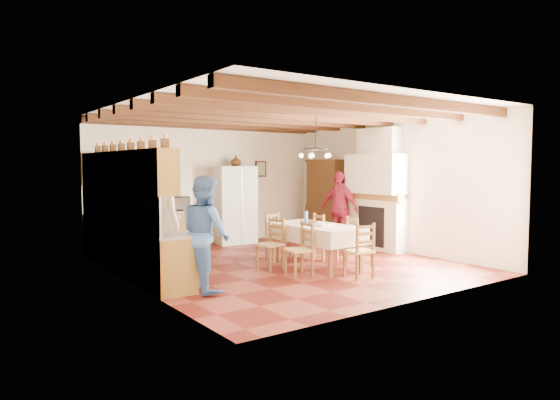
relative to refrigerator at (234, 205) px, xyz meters
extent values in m
cube|color=#4A120D|center=(-0.55, -2.94, -0.97)|extent=(6.00, 6.50, 0.02)
cube|color=silver|center=(-0.55, -2.94, 2.05)|extent=(6.00, 6.50, 0.02)
cube|color=silver|center=(-0.55, 0.32, 0.54)|extent=(6.00, 0.02, 3.00)
cube|color=silver|center=(-0.55, -6.20, 0.54)|extent=(6.00, 0.02, 3.00)
cube|color=silver|center=(-3.56, -2.94, 0.54)|extent=(0.02, 6.50, 3.00)
cube|color=silver|center=(2.46, -2.94, 0.54)|extent=(0.02, 6.50, 3.00)
cube|color=brown|center=(-3.25, -1.89, -0.53)|extent=(0.60, 4.30, 0.86)
cube|color=brown|center=(-2.10, 0.01, -0.53)|extent=(2.30, 0.60, 0.86)
cube|color=slate|center=(-3.25, -1.89, -0.08)|extent=(0.62, 4.30, 0.04)
cube|color=slate|center=(-2.10, 0.01, -0.08)|extent=(2.34, 0.62, 0.04)
cube|color=silver|center=(-3.54, -1.89, 0.24)|extent=(0.03, 4.30, 0.60)
cube|color=silver|center=(-2.10, 0.29, 0.24)|extent=(2.30, 0.03, 0.60)
cube|color=brown|center=(-3.38, -1.89, 0.89)|extent=(0.35, 4.20, 0.70)
cube|color=black|center=(1.00, 0.29, 0.89)|extent=(0.34, 0.03, 0.42)
cube|color=silver|center=(0.00, 0.00, 0.00)|extent=(1.03, 0.88, 1.92)
cube|color=silver|center=(-0.23, -3.50, -0.17)|extent=(1.02, 1.90, 0.05)
cube|color=brown|center=(-0.59, -4.35, -0.57)|extent=(0.07, 0.07, 0.77)
cube|color=brown|center=(0.18, -4.32, -0.57)|extent=(0.07, 0.07, 0.77)
cube|color=brown|center=(-0.64, -2.68, -0.57)|extent=(0.07, 0.07, 0.77)
cube|color=brown|center=(0.13, -2.66, -0.57)|extent=(0.07, 0.07, 0.77)
torus|color=black|center=(-0.23, -3.50, 1.29)|extent=(0.47, 0.47, 0.03)
imported|color=beige|center=(-2.82, -2.61, -0.05)|extent=(0.48, 0.70, 1.83)
imported|color=#3C5E9A|center=(-2.76, -3.91, -0.06)|extent=(0.69, 0.88, 1.80)
imported|color=#A7233F|center=(1.78, -1.94, -0.06)|extent=(0.62, 1.12, 1.81)
imported|color=silver|center=(-1.50, 0.01, 0.10)|extent=(0.66, 0.55, 0.32)
imported|color=#3C2613|center=(0.07, 0.00, 1.10)|extent=(0.30, 0.30, 0.27)
camera|label=1|loc=(-6.24, -10.81, 0.99)|focal=32.00mm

